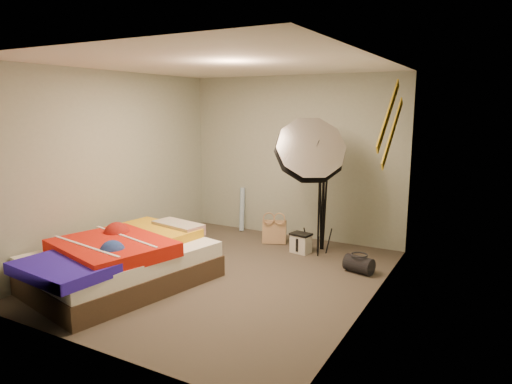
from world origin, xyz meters
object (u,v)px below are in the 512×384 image
Objects in this scene: wrapping_roll at (242,209)px; camera_tripod at (323,202)px; camera_case at (301,244)px; photo_umbrella at (310,152)px; duffel_bag at (359,264)px; bed at (122,261)px; tote_bag at (274,232)px.

camera_tripod is at bearing -12.42° from wrapping_roll.
photo_umbrella reaches higher than camera_case.
duffel_bag is (0.95, -0.39, -0.02)m from camera_case.
duffel_bag is 1.58m from photo_umbrella.
bed is at bearing -90.03° from wrapping_roll.
camera_tripod reaches higher than camera_case.
duffel_bag is 1.16m from camera_tripod.
wrapping_roll reaches higher than camera_case.
bed reaches higher than camera_case.
duffel_bag is at bearing -12.04° from camera_case.
wrapping_roll is 2.72m from bed.
camera_case is 1.32m from photo_umbrella.
photo_umbrella is (1.48, -0.75, 1.08)m from wrapping_roll.
duffel_bag is 2.85m from bed.
tote_bag is at bearing 70.74° from bed.
tote_bag is 0.92m from wrapping_roll.
camera_tripod is at bearing 82.08° from photo_umbrella.
photo_umbrella is at bearing -26.60° from camera_case.
tote_bag is 1.60m from duffel_bag.
wrapping_roll is at bearing 89.97° from bed.
duffel_bag is at bearing -24.09° from wrapping_roll.
bed is (-2.28, -1.70, 0.18)m from duffel_bag.
camera_tripod is (0.73, 0.07, 0.51)m from tote_bag.
tote_bag is 0.58m from camera_case.
photo_umbrella is (-0.80, 0.27, 1.33)m from duffel_bag.
wrapping_roll is 1.49m from camera_case.
bed is (-0.00, -2.72, -0.07)m from wrapping_roll.
tote_bag is 0.49× the size of wrapping_roll.
duffel_bag is at bearing -18.98° from photo_umbrella.
tote_bag is 2.45m from bed.
photo_umbrella is (1.48, 1.97, 1.15)m from bed.
camera_case is 1.02m from duffel_bag.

